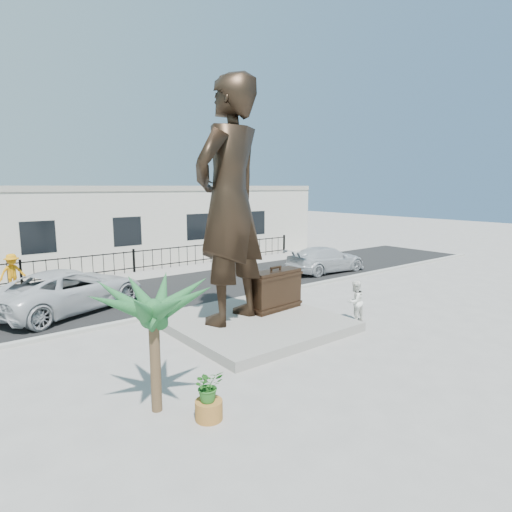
{
  "coord_description": "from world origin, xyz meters",
  "views": [
    {
      "loc": [
        -8.95,
        -9.39,
        4.67
      ],
      "look_at": [
        0.0,
        2.0,
        2.3
      ],
      "focal_mm": 30.0,
      "sensor_mm": 36.0,
      "label": 1
    }
  ],
  "objects_px": {
    "statue": "(230,202)",
    "car_white": "(70,290)",
    "suitcase": "(276,290)",
    "tourist": "(355,301)"
  },
  "relations": [
    {
      "from": "car_white",
      "to": "statue",
      "type": "bearing_deg",
      "value": -167.92
    },
    {
      "from": "suitcase",
      "to": "tourist",
      "type": "relative_size",
      "value": 1.38
    },
    {
      "from": "car_white",
      "to": "tourist",
      "type": "bearing_deg",
      "value": -156.69
    },
    {
      "from": "statue",
      "to": "suitcase",
      "type": "xyz_separation_m",
      "value": [
        1.96,
        0.01,
        -3.17
      ]
    },
    {
      "from": "statue",
      "to": "car_white",
      "type": "distance_m",
      "value": 7.36
    },
    {
      "from": "suitcase",
      "to": "car_white",
      "type": "height_order",
      "value": "suitcase"
    },
    {
      "from": "statue",
      "to": "car_white",
      "type": "height_order",
      "value": "statue"
    },
    {
      "from": "statue",
      "to": "tourist",
      "type": "relative_size",
      "value": 5.3
    },
    {
      "from": "statue",
      "to": "car_white",
      "type": "bearing_deg",
      "value": -74.7
    },
    {
      "from": "tourist",
      "to": "car_white",
      "type": "height_order",
      "value": "car_white"
    }
  ]
}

